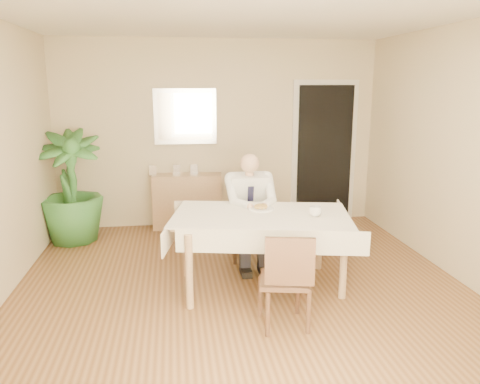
{
  "coord_description": "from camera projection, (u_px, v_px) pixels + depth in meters",
  "views": [
    {
      "loc": [
        -0.64,
        -4.09,
        1.99
      ],
      "look_at": [
        0.0,
        0.35,
        0.95
      ],
      "focal_mm": 35.0,
      "sensor_mm": 36.0,
      "label": 1
    }
  ],
  "objects": [
    {
      "name": "plate",
      "position": [
        261.0,
        209.0,
        4.71
      ],
      "size": [
        0.26,
        0.26,
        0.02
      ],
      "primitive_type": "cylinder",
      "color": "white",
      "rests_on": "dining_table"
    },
    {
      "name": "photo_frame_left",
      "position": [
        153.0,
        170.0,
        6.41
      ],
      "size": [
        0.1,
        0.02,
        0.14
      ],
      "primitive_type": "cube",
      "color": "silver",
      "rests_on": "sideboard"
    },
    {
      "name": "dining_table",
      "position": [
        261.0,
        223.0,
        4.56
      ],
      "size": [
        1.91,
        1.35,
        0.75
      ],
      "rotation": [
        0.0,
        0.0,
        -0.2
      ],
      "color": "tan",
      "rests_on": "ground"
    },
    {
      "name": "chair_far",
      "position": [
        247.0,
        216.0,
        5.45
      ],
      "size": [
        0.44,
        0.44,
        0.86
      ],
      "rotation": [
        0.0,
        0.0,
        0.08
      ],
      "color": "#422717",
      "rests_on": "ground"
    },
    {
      "name": "potted_palm",
      "position": [
        70.0,
        187.0,
        5.92
      ],
      "size": [
        0.88,
        0.88,
        1.44
      ],
      "primitive_type": "imported",
      "rotation": [
        0.0,
        0.0,
        0.1
      ],
      "color": "#295C23",
      "rests_on": "ground"
    },
    {
      "name": "window",
      "position": [
        345.0,
        229.0,
        1.77
      ],
      "size": [
        1.34,
        0.04,
        1.44
      ],
      "color": "silver",
      "rests_on": "room"
    },
    {
      "name": "photo_frame_center",
      "position": [
        177.0,
        170.0,
        6.46
      ],
      "size": [
        0.1,
        0.02,
        0.14
      ],
      "primitive_type": "cube",
      "color": "silver",
      "rests_on": "sideboard"
    },
    {
      "name": "mirror",
      "position": [
        185.0,
        117.0,
        6.45
      ],
      "size": [
        0.86,
        0.04,
        0.76
      ],
      "color": "silver",
      "rests_on": "room"
    },
    {
      "name": "doorway",
      "position": [
        324.0,
        153.0,
        6.85
      ],
      "size": [
        0.96,
        0.07,
        2.1
      ],
      "color": "silver",
      "rests_on": "ground"
    },
    {
      "name": "photo_frame_right",
      "position": [
        194.0,
        169.0,
        6.48
      ],
      "size": [
        0.1,
        0.02,
        0.14
      ],
      "primitive_type": "cube",
      "color": "silver",
      "rests_on": "sideboard"
    },
    {
      "name": "chair_near",
      "position": [
        286.0,
        277.0,
        3.79
      ],
      "size": [
        0.47,
        0.47,
        0.83
      ],
      "rotation": [
        0.0,
        0.0,
        -0.21
      ],
      "color": "#422717",
      "rests_on": "ground"
    },
    {
      "name": "knife",
      "position": [
        266.0,
        208.0,
        4.66
      ],
      "size": [
        0.01,
        0.13,
        0.01
      ],
      "primitive_type": "cylinder",
      "rotation": [
        1.57,
        0.0,
        0.0
      ],
      "color": "silver",
      "rests_on": "dining_table"
    },
    {
      "name": "seated_man",
      "position": [
        251.0,
        205.0,
        5.13
      ],
      "size": [
        0.48,
        0.72,
        1.24
      ],
      "color": "white",
      "rests_on": "ground"
    },
    {
      "name": "sideboard",
      "position": [
        188.0,
        201.0,
        6.57
      ],
      "size": [
        0.98,
        0.41,
        0.76
      ],
      "primitive_type": "cube",
      "rotation": [
        0.0,
        0.0,
        -0.09
      ],
      "color": "tan",
      "rests_on": "ground"
    },
    {
      "name": "food",
      "position": [
        261.0,
        207.0,
        4.71
      ],
      "size": [
        0.14,
        0.14,
        0.06
      ],
      "primitive_type": "ellipsoid",
      "color": "olive",
      "rests_on": "dining_table"
    },
    {
      "name": "coffee_mug",
      "position": [
        315.0,
        211.0,
        4.47
      ],
      "size": [
        0.15,
        0.15,
        0.1
      ],
      "primitive_type": "imported",
      "rotation": [
        0.0,
        0.0,
        -0.25
      ],
      "color": "white",
      "rests_on": "dining_table"
    },
    {
      "name": "fork",
      "position": [
        258.0,
        209.0,
        4.65
      ],
      "size": [
        0.01,
        0.13,
        0.01
      ],
      "primitive_type": "cylinder",
      "rotation": [
        1.57,
        0.0,
        0.0
      ],
      "color": "silver",
      "rests_on": "dining_table"
    },
    {
      "name": "room",
      "position": [
        246.0,
        163.0,
        4.19
      ],
      "size": [
        5.0,
        5.02,
        2.6
      ],
      "color": "brown",
      "rests_on": "ground"
    }
  ]
}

